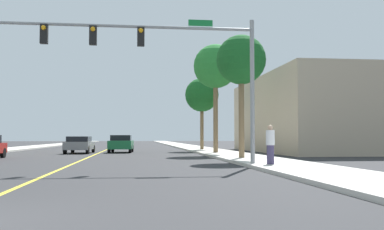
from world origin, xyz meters
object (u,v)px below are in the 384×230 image
at_px(palm_far, 202,95).
at_px(car_green, 121,143).
at_px(palm_near, 241,61).
at_px(traffic_signal_mast, 162,53).
at_px(car_gray, 80,144).
at_px(palm_mid, 215,67).
at_px(pedestrian, 270,145).

relative_size(palm_far, car_green, 1.62).
distance_m(palm_near, palm_far, 17.29).
height_order(traffic_signal_mast, car_gray, traffic_signal_mast).
xyz_separation_m(palm_near, palm_mid, (0.03, 8.64, 0.98)).
bearing_deg(pedestrian, car_green, 3.25).
distance_m(car_gray, pedestrian, 21.20).
height_order(palm_near, palm_mid, palm_mid).
bearing_deg(palm_far, traffic_signal_mast, -102.63).
xyz_separation_m(car_green, car_gray, (-3.29, -1.44, -0.04)).
bearing_deg(palm_near, palm_far, 89.26).
height_order(palm_mid, pedestrian, palm_mid).
bearing_deg(car_green, traffic_signal_mast, -80.16).
relative_size(traffic_signal_mast, car_gray, 2.63).
relative_size(palm_mid, car_green, 1.97).
distance_m(palm_near, car_green, 16.34).
relative_size(palm_mid, palm_far, 1.22).
xyz_separation_m(traffic_signal_mast, palm_mid, (4.87, 13.95, 1.61)).
height_order(traffic_signal_mast, palm_near, palm_near).
height_order(car_gray, pedestrian, pedestrian).
bearing_deg(pedestrian, traffic_signal_mast, 63.42).
xyz_separation_m(palm_mid, car_green, (-7.31, 5.13, -5.92)).
bearing_deg(car_green, palm_mid, -32.50).
height_order(palm_near, car_gray, palm_near).
distance_m(palm_far, car_gray, 12.73).
xyz_separation_m(traffic_signal_mast, palm_far, (5.06, 22.60, 0.23)).
distance_m(traffic_signal_mast, palm_near, 7.22).
bearing_deg(palm_far, palm_mid, -91.29).
height_order(palm_mid, car_green, palm_mid).
bearing_deg(palm_far, palm_near, -90.74).
bearing_deg(pedestrian, palm_far, -17.35).
distance_m(traffic_signal_mast, car_green, 19.71).
bearing_deg(car_gray, palm_far, 26.73).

